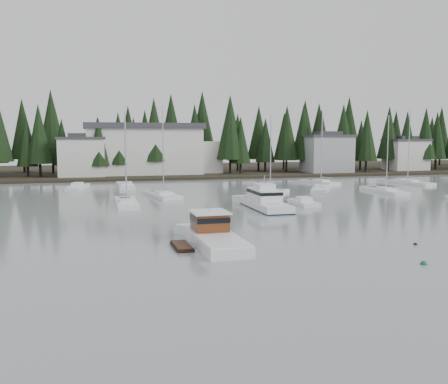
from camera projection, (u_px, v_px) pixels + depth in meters
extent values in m
plane|color=gray|center=(359.00, 276.00, 30.35)|extent=(260.00, 260.00, 0.00)
cube|color=black|center=(159.00, 171.00, 123.69)|extent=(240.00, 54.00, 1.00)
cube|color=silver|center=(82.00, 158.00, 101.41)|extent=(9.00, 7.00, 7.50)
cube|color=#38383D|center=(81.00, 138.00, 100.98)|extent=(9.54, 7.42, 0.50)
cube|color=#38383D|center=(81.00, 135.00, 100.91)|extent=(4.95, 3.85, 0.80)
cube|color=#999EA0|center=(327.00, 154.00, 113.89)|extent=(10.00, 8.00, 8.00)
cube|color=#38383D|center=(327.00, 136.00, 113.43)|extent=(10.60, 8.48, 0.50)
cube|color=#38383D|center=(327.00, 133.00, 113.36)|extent=(5.50, 4.40, 0.80)
cube|color=silver|center=(406.00, 155.00, 121.35)|extent=(9.00, 7.00, 7.00)
cube|color=#38383D|center=(406.00, 140.00, 120.94)|extent=(9.54, 7.42, 0.50)
cube|color=#38383D|center=(406.00, 138.00, 120.88)|extent=(4.95, 3.85, 0.80)
cube|color=silver|center=(144.00, 151.00, 107.41)|extent=(24.00, 10.00, 10.00)
cube|color=#38383D|center=(144.00, 126.00, 106.83)|extent=(25.00, 11.00, 1.20)
cube|color=silver|center=(197.00, 157.00, 112.49)|extent=(10.00, 8.00, 7.00)
cube|color=white|center=(216.00, 245.00, 38.65)|extent=(3.40, 9.64, 1.38)
cube|color=white|center=(216.00, 235.00, 38.57)|extent=(3.33, 9.45, 0.13)
cube|color=#501F10|center=(210.00, 222.00, 40.32)|extent=(2.68, 2.93, 1.49)
cube|color=white|center=(210.00, 212.00, 40.23)|extent=(3.01, 3.32, 0.13)
cube|color=black|center=(210.00, 218.00, 40.29)|extent=(2.74, 2.98, 0.43)
cylinder|color=#A5A8AD|center=(209.00, 201.00, 40.14)|extent=(0.08, 0.08, 1.70)
cube|color=black|center=(182.00, 249.00, 37.95)|extent=(1.35, 3.43, 0.59)
cube|color=white|center=(266.00, 208.00, 58.87)|extent=(3.27, 10.48, 1.52)
cube|color=black|center=(266.00, 208.00, 58.88)|extent=(3.30, 10.53, 0.21)
cube|color=white|center=(264.00, 195.00, 59.21)|extent=(2.67, 5.45, 1.38)
cube|color=black|center=(264.00, 192.00, 59.18)|extent=(2.74, 5.50, 0.38)
cube|color=white|center=(264.00, 186.00, 59.10)|extent=(1.95, 2.73, 0.62)
cylinder|color=#A5A8AD|center=(264.00, 180.00, 59.02)|extent=(0.10, 0.10, 1.05)
cube|color=white|center=(321.00, 184.00, 90.67)|extent=(4.25, 8.49, 1.05)
cube|color=white|center=(321.00, 180.00, 90.60)|extent=(2.32, 3.09, 0.30)
cylinder|color=#A5A8AD|center=(322.00, 150.00, 89.99)|extent=(0.14, 0.14, 11.38)
cube|color=white|center=(126.00, 187.00, 84.17)|extent=(2.54, 9.80, 1.05)
cube|color=white|center=(126.00, 184.00, 84.09)|extent=(1.78, 3.33, 0.30)
cylinder|color=#A5A8AD|center=(125.00, 152.00, 83.52)|extent=(0.14, 0.14, 10.77)
cube|color=white|center=(321.00, 190.00, 79.81)|extent=(6.88, 9.58, 1.05)
cube|color=white|center=(321.00, 186.00, 79.74)|extent=(3.11, 3.69, 0.30)
cylinder|color=#A5A8AD|center=(322.00, 150.00, 79.12)|extent=(0.14, 0.14, 11.66)
cube|color=white|center=(407.00, 184.00, 90.97)|extent=(4.47, 11.24, 1.05)
cube|color=white|center=(408.00, 180.00, 90.90)|extent=(2.43, 3.98, 0.30)
cylinder|color=#A5A8AD|center=(409.00, 145.00, 90.21)|extent=(0.14, 0.14, 12.88)
cube|color=white|center=(164.00, 197.00, 70.37)|extent=(4.38, 8.92, 1.05)
cube|color=white|center=(164.00, 193.00, 70.30)|extent=(2.51, 3.22, 0.30)
cylinder|color=#A5A8AD|center=(163.00, 150.00, 69.64)|extent=(0.14, 0.14, 12.27)
cube|color=white|center=(386.00, 193.00, 76.12)|extent=(2.88, 9.21, 1.05)
cube|color=white|center=(386.00, 189.00, 76.05)|extent=(1.92, 3.16, 0.30)
cylinder|color=#A5A8AD|center=(388.00, 153.00, 75.45)|extent=(0.14, 0.14, 11.20)
cube|color=white|center=(127.00, 206.00, 61.78)|extent=(2.59, 9.67, 1.05)
cube|color=white|center=(127.00, 200.00, 61.71)|extent=(1.80, 3.29, 0.30)
cylinder|color=#A5A8AD|center=(126.00, 156.00, 61.12)|extent=(0.14, 0.14, 11.11)
cube|color=white|center=(270.00, 197.00, 70.90)|extent=(7.59, 10.35, 1.05)
cube|color=white|center=(270.00, 192.00, 70.83)|extent=(3.52, 4.05, 0.30)
cylinder|color=#A5A8AD|center=(271.00, 154.00, 70.24)|extent=(0.14, 0.14, 11.05)
cube|color=white|center=(304.00, 204.00, 62.25)|extent=(2.36, 5.55, 0.90)
cube|color=white|center=(304.00, 199.00, 62.17)|extent=(1.55, 1.80, 0.55)
cube|color=white|center=(77.00, 188.00, 81.73)|extent=(3.72, 7.22, 0.90)
cube|color=white|center=(77.00, 184.00, 81.65)|extent=(1.96, 2.49, 0.55)
sphere|color=#145933|center=(424.00, 264.00, 33.08)|extent=(0.48, 0.48, 0.48)
sphere|color=black|center=(415.00, 245.00, 39.15)|extent=(0.34, 0.34, 0.34)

